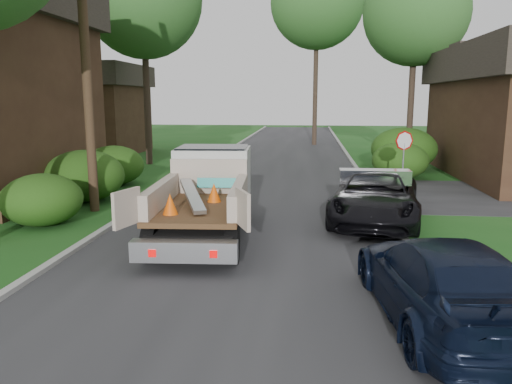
{
  "coord_description": "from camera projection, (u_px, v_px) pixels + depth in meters",
  "views": [
    {
      "loc": [
        1.56,
        -10.58,
        3.69
      ],
      "look_at": [
        0.17,
        2.58,
        1.2
      ],
      "focal_mm": 35.0,
      "sensor_mm": 36.0,
      "label": 1
    }
  ],
  "objects": [
    {
      "name": "hedge_left_c",
      "position": [
        114.0,
        165.0,
        21.51
      ],
      "size": [
        2.6,
        2.6,
        1.7
      ],
      "primitive_type": "ellipsoid",
      "color": "#1B420F",
      "rests_on": "ground"
    },
    {
      "name": "utility_pole",
      "position": [
        86.0,
        50.0,
        15.67
      ],
      "size": [
        2.42,
        1.25,
        10.0
      ],
      "color": "#382619",
      "rests_on": "ground"
    },
    {
      "name": "black_pickup",
      "position": [
        375.0,
        197.0,
        15.07
      ],
      "size": [
        3.35,
        5.76,
        1.51
      ],
      "primitive_type": "imported",
      "rotation": [
        0.0,
        0.0,
        -0.16
      ],
      "color": "black",
      "rests_on": "ground"
    },
    {
      "name": "road",
      "position": [
        271.0,
        187.0,
        20.96
      ],
      "size": [
        8.0,
        90.0,
        0.02
      ],
      "primitive_type": "cube",
      "color": "#28282B",
      "rests_on": "ground"
    },
    {
      "name": "flatbed_truck",
      "position": [
        208.0,
        187.0,
        13.99
      ],
      "size": [
        2.85,
        6.15,
        2.28
      ],
      "rotation": [
        0.0,
        0.0,
        0.06
      ],
      "color": "black",
      "rests_on": "ground"
    },
    {
      "name": "stop_sign",
      "position": [
        404.0,
        149.0,
        19.12
      ],
      "size": [
        0.71,
        0.32,
        2.48
      ],
      "color": "slate",
      "rests_on": "ground"
    },
    {
      "name": "hedge_left_a",
      "position": [
        42.0,
        200.0,
        14.62
      ],
      "size": [
        2.34,
        2.34,
        1.53
      ],
      "primitive_type": "ellipsoid",
      "color": "#1B420F",
      "rests_on": "ground"
    },
    {
      "name": "tree_center_far",
      "position": [
        317.0,
        2.0,
        38.27
      ],
      "size": [
        7.2,
        7.2,
        14.6
      ],
      "color": "#2D2119",
      "rests_on": "ground"
    },
    {
      "name": "tree_right_far",
      "position": [
        416.0,
        13.0,
        28.39
      ],
      "size": [
        6.0,
        6.0,
        11.5
      ],
      "color": "#2D2119",
      "rests_on": "ground"
    },
    {
      "name": "hedge_right_b",
      "position": [
        404.0,
        149.0,
        25.95
      ],
      "size": [
        3.38,
        3.38,
        2.21
      ],
      "primitive_type": "ellipsoid",
      "color": "#1B420F",
      "rests_on": "ground"
    },
    {
      "name": "hedge_left_b",
      "position": [
        84.0,
        176.0,
        18.04
      ],
      "size": [
        2.86,
        2.86,
        1.87
      ],
      "primitive_type": "ellipsoid",
      "color": "#1B420F",
      "rests_on": "ground"
    },
    {
      "name": "hedge_right_a",
      "position": [
        400.0,
        161.0,
        23.14
      ],
      "size": [
        2.6,
        2.6,
        1.7
      ],
      "primitive_type": "ellipsoid",
      "color": "#1B420F",
      "rests_on": "ground"
    },
    {
      "name": "navy_suv",
      "position": [
        442.0,
        281.0,
        8.22
      ],
      "size": [
        2.52,
        5.18,
        1.45
      ],
      "primitive_type": "imported",
      "rotation": [
        0.0,
        0.0,
        3.24
      ],
      "color": "black",
      "rests_on": "ground"
    },
    {
      "name": "house_left_far",
      "position": [
        84.0,
        108.0,
        33.52
      ],
      "size": [
        7.56,
        7.56,
        6.0
      ],
      "color": "#3A2318",
      "rests_on": "ground"
    },
    {
      "name": "ground",
      "position": [
        236.0,
        265.0,
        11.19
      ],
      "size": [
        120.0,
        120.0,
        0.0
      ],
      "primitive_type": "plane",
      "color": "#194F16",
      "rests_on": "ground"
    },
    {
      "name": "curb_right",
      "position": [
        370.0,
        188.0,
        20.53
      ],
      "size": [
        0.2,
        90.0,
        0.12
      ],
      "primitive_type": "cube",
      "color": "#9E9E99",
      "rests_on": "ground"
    },
    {
      "name": "curb_left",
      "position": [
        175.0,
        184.0,
        21.37
      ],
      "size": [
        0.2,
        90.0,
        0.12
      ],
      "primitive_type": "cube",
      "color": "#9E9E99",
      "rests_on": "ground"
    }
  ]
}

